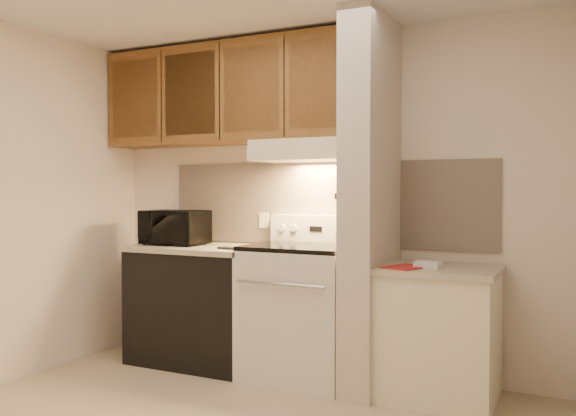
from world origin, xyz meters
The scene contains 46 objects.
wall_back centered at (0.00, 1.50, 1.25)m, with size 3.60×0.02×2.50m, color white.
backsplash centered at (0.00, 1.49, 1.24)m, with size 2.60×0.02×0.63m, color beige.
range_body centered at (0.00, 1.16, 0.46)m, with size 0.76×0.65×0.92m, color silver.
oven_window centered at (0.00, 0.84, 0.50)m, with size 0.50×0.01×0.30m, color black.
oven_handle centered at (0.00, 0.80, 0.72)m, with size 0.02×0.02×0.65m, color silver.
cooktop centered at (0.00, 1.16, 0.94)m, with size 0.74×0.64×0.03m, color black.
range_backguard centered at (0.00, 1.44, 1.05)m, with size 0.76×0.08×0.20m, color silver.
range_display centered at (0.00, 1.40, 1.05)m, with size 0.10×0.01×0.04m, color black.
range_knob_left_outer centered at (-0.28, 1.40, 1.05)m, with size 0.05×0.05×0.02m, color silver.
range_knob_left_inner centered at (-0.18, 1.40, 1.05)m, with size 0.05×0.05×0.02m, color silver.
range_knob_right_inner centered at (0.18, 1.40, 1.05)m, with size 0.05×0.05×0.02m, color silver.
range_knob_right_outer centered at (0.28, 1.40, 1.05)m, with size 0.05×0.05×0.02m, color silver.
dishwasher_front centered at (-0.88, 1.17, 0.43)m, with size 1.00×0.63×0.87m, color black.
left_countertop centered at (-0.88, 1.17, 0.89)m, with size 1.04×0.67×0.04m, color #BCB397.
spoon_rest centered at (-0.48, 1.01, 0.92)m, with size 0.24×0.08×0.02m, color black.
teal_jar centered at (-1.03, 1.34, 0.97)m, with size 0.10×0.10×0.11m, color #1E6A6A.
outlet centered at (-0.48, 1.48, 1.10)m, with size 0.08×0.01×0.12m, color #F3ECC9.
microwave centered at (-1.10, 1.15, 1.04)m, with size 0.49×0.33×0.27m, color black.
partition_pillar centered at (0.51, 1.15, 1.25)m, with size 0.22×0.70×2.50m, color beige.
pillar_trim centered at (0.39, 1.15, 1.30)m, with size 0.01×0.70×0.04m, color brown.
knife_strip centered at (0.39, 1.10, 1.32)m, with size 0.02×0.42×0.04m, color black.
knife_blade_a centered at (0.38, 0.95, 1.22)m, with size 0.01×0.04×0.16m, color silver.
knife_handle_a centered at (0.38, 0.94, 1.37)m, with size 0.02×0.02×0.10m, color black.
knife_blade_b centered at (0.38, 1.03, 1.21)m, with size 0.01×0.04×0.18m, color silver.
knife_handle_b centered at (0.38, 1.02, 1.37)m, with size 0.02×0.02×0.10m, color black.
knife_blade_c centered at (0.38, 1.09, 1.20)m, with size 0.01×0.04×0.20m, color silver.
knife_handle_c centered at (0.38, 1.10, 1.37)m, with size 0.02×0.02×0.10m, color black.
knife_blade_d centered at (0.38, 1.18, 1.22)m, with size 0.01×0.04×0.16m, color silver.
knife_handle_d centered at (0.38, 1.18, 1.37)m, with size 0.02×0.02×0.10m, color black.
knife_blade_e centered at (0.38, 1.25, 1.21)m, with size 0.01×0.04×0.18m, color silver.
knife_handle_e centered at (0.38, 1.27, 1.37)m, with size 0.02×0.02×0.10m, color black.
oven_mitt centered at (0.38, 1.32, 1.23)m, with size 0.03×0.11×0.26m, color slate.
right_cab_base centered at (0.97, 1.15, 0.40)m, with size 0.70×0.60×0.81m, color #F3ECC9.
right_countertop centered at (0.97, 1.15, 0.83)m, with size 0.74×0.64×0.04m, color #BCB397.
red_folder centered at (0.79, 1.00, 0.85)m, with size 0.20×0.27×0.01m, color red.
white_box centered at (0.92, 1.05, 0.87)m, with size 0.16×0.11×0.04m, color white.
range_hood centered at (0.00, 1.28, 1.62)m, with size 0.78×0.44×0.15m, color #F3ECC9.
hood_lip centered at (0.00, 1.07, 1.58)m, with size 0.78×0.04×0.06m, color #F3ECC9.
upper_cabinets centered at (-0.69, 1.32, 2.08)m, with size 2.18×0.33×0.77m, color brown.
cab_door_a centered at (-1.51, 1.17, 2.08)m, with size 0.46×0.01×0.63m, color brown.
cab_gap_a centered at (-1.23, 1.16, 2.08)m, with size 0.01×0.01×0.73m, color black.
cab_door_b centered at (-0.96, 1.17, 2.08)m, with size 0.46×0.01×0.63m, color brown.
cab_gap_b centered at (-0.69, 1.16, 2.08)m, with size 0.01×0.01×0.73m, color black.
cab_door_c centered at (-0.42, 1.17, 2.08)m, with size 0.46×0.01×0.63m, color brown.
cab_gap_c centered at (-0.14, 1.16, 2.08)m, with size 0.01×0.01×0.73m, color black.
cab_door_d centered at (0.13, 1.17, 2.08)m, with size 0.46×0.01×0.63m, color brown.
Camera 1 is at (1.81, -2.75, 1.34)m, focal length 38.00 mm.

